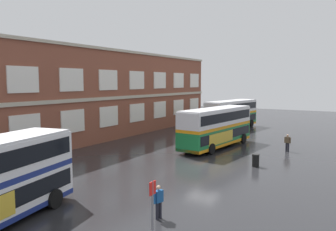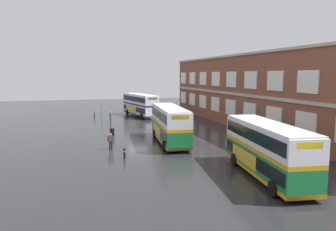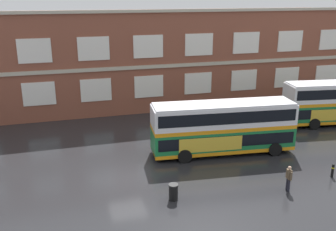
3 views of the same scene
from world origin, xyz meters
name	(u,v)px [view 1 (image 1 of 3)]	position (x,y,z in m)	size (l,w,h in m)	color
ground_plane	(181,164)	(0.00, 2.00, 0.00)	(120.00, 120.00, 0.00)	#232326
brick_terminal_building	(65,97)	(2.24, 17.98, 5.11)	(53.84, 8.19, 10.51)	brown
double_decker_middle	(217,127)	(7.99, 2.16, 2.15)	(11.20, 3.70, 4.07)	#197038
double_decker_far	(232,114)	(21.84, 5.63, 2.15)	(11.25, 4.07, 4.07)	#197038
waiting_passenger	(159,201)	(-10.42, -2.49, 0.93)	(0.64, 0.34, 1.70)	black
second_passenger	(288,142)	(9.53, -4.59, 0.93)	(0.28, 0.64, 1.70)	black
bus_stand_flag	(152,206)	(-12.76, -3.68, 1.64)	(0.44, 0.10, 2.70)	slate
station_litter_bin	(256,160)	(2.21, -3.63, 0.52)	(0.60, 0.60, 1.03)	black
safety_bollard_east	(287,140)	(13.53, -3.78, 0.49)	(0.19, 0.19, 0.95)	black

